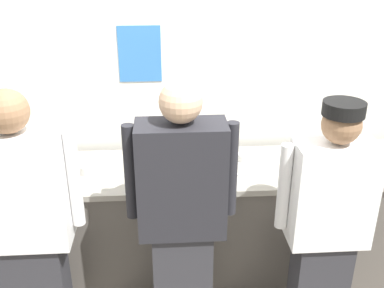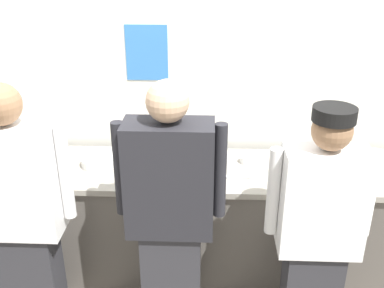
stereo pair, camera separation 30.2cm
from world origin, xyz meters
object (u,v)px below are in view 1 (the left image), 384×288
object	(u,v)px
chef_center	(182,218)
ramekin_orange_sauce	(210,161)
chef_near_left	(28,229)
plate_stack_front	(97,166)
mixing_bowl_steel	(14,163)
chef_far_right	(326,226)
sheet_tray	(338,162)
deli_cup	(177,154)
ramekin_yellow_sauce	(245,157)
chefs_knife	(229,174)

from	to	relation	value
chef_center	ramekin_orange_sauce	bearing A→B (deg)	71.66
chef_near_left	plate_stack_front	xyz separation A→B (m)	(0.29, 0.68, 0.03)
chef_near_left	mixing_bowl_steel	xyz separation A→B (m)	(-0.27, 0.71, 0.06)
chef_near_left	mixing_bowl_steel	bearing A→B (deg)	110.98
chef_far_right	sheet_tray	distance (m)	0.74
chef_center	plate_stack_front	distance (m)	0.85
plate_stack_front	deli_cup	xyz separation A→B (m)	(0.56, 0.12, 0.02)
chef_near_left	deli_cup	xyz separation A→B (m)	(0.85, 0.80, 0.05)
chef_far_right	sheet_tray	world-z (taller)	chef_far_right
chef_far_right	plate_stack_front	size ratio (longest dim) A/B	6.44
chef_far_right	ramekin_orange_sauce	bearing A→B (deg)	129.08
ramekin_orange_sauce	chef_near_left	bearing A→B (deg)	-146.09
chef_near_left	ramekin_orange_sauce	size ratio (longest dim) A/B	18.35
chef_near_left	chef_far_right	xyz separation A→B (m)	(1.68, -0.01, -0.04)
mixing_bowl_steel	sheet_tray	distance (m)	2.26
chef_center	plate_stack_front	bearing A→B (deg)	130.85
chef_near_left	ramekin_orange_sauce	distance (m)	1.30
ramekin_yellow_sauce	deli_cup	world-z (taller)	deli_cup
ramekin_orange_sauce	chefs_knife	distance (m)	0.21
chef_center	sheet_tray	bearing A→B (deg)	28.74
chef_center	chefs_knife	bearing A→B (deg)	55.91
mixing_bowl_steel	chefs_knife	size ratio (longest dim) A/B	1.16
chef_center	chef_far_right	xyz separation A→B (m)	(0.83, -0.05, -0.05)
chefs_knife	chef_far_right	bearing A→B (deg)	-49.07
chef_far_right	chefs_knife	world-z (taller)	chef_far_right
chef_near_left	chef_center	bearing A→B (deg)	2.59
plate_stack_front	ramekin_yellow_sauce	size ratio (longest dim) A/B	2.49
plate_stack_front	chefs_knife	bearing A→B (deg)	-8.65
ramekin_yellow_sauce	chef_near_left	bearing A→B (deg)	-150.29
chef_far_right	ramekin_yellow_sauce	distance (m)	0.85
sheet_tray	chefs_knife	xyz separation A→B (m)	(-0.79, -0.12, -0.01)
deli_cup	chefs_knife	distance (m)	0.43
chef_center	deli_cup	bearing A→B (deg)	89.90
chef_center	chefs_knife	size ratio (longest dim) A/B	6.26
deli_cup	chef_far_right	bearing A→B (deg)	-44.74
plate_stack_front	ramekin_yellow_sauce	xyz separation A→B (m)	(1.04, 0.08, -0.00)
sheet_tray	ramekin_yellow_sauce	size ratio (longest dim) A/B	5.11
mixing_bowl_steel	deli_cup	world-z (taller)	mixing_bowl_steel
ramekin_orange_sauce	plate_stack_front	bearing A→B (deg)	-176.87
deli_cup	plate_stack_front	bearing A→B (deg)	-167.57
chef_center	chef_far_right	size ratio (longest dim) A/B	1.07
sheet_tray	chefs_knife	size ratio (longest dim) A/B	1.86
ramekin_orange_sauce	deli_cup	world-z (taller)	deli_cup
chef_near_left	chef_center	world-z (taller)	chef_center
mixing_bowl_steel	deli_cup	bearing A→B (deg)	4.72
chef_near_left	sheet_tray	size ratio (longest dim) A/B	3.32
plate_stack_front	ramekin_orange_sauce	world-z (taller)	plate_stack_front
chef_far_right	deli_cup	size ratio (longest dim) A/B	16.82
chef_far_right	ramekin_orange_sauce	xyz separation A→B (m)	(-0.60, 0.74, 0.07)
chef_center	plate_stack_front	world-z (taller)	chef_center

